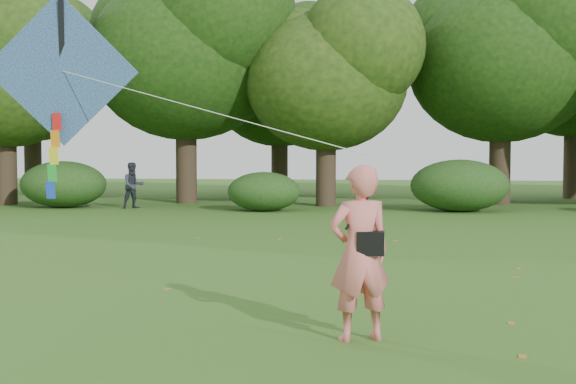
# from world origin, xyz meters

# --- Properties ---
(ground) EXTENTS (100.00, 100.00, 0.00)m
(ground) POSITION_xyz_m (0.00, 0.00, 0.00)
(ground) COLOR #265114
(ground) RESTS_ON ground
(man_kite_flyer) EXTENTS (0.84, 0.71, 1.94)m
(man_kite_flyer) POSITION_xyz_m (0.15, -0.65, 0.97)
(man_kite_flyer) COLOR #E16F6A
(man_kite_flyer) RESTS_ON ground
(bystander_left) EXTENTS (1.08, 1.05, 1.75)m
(bystander_left) POSITION_xyz_m (-9.14, 17.69, 0.88)
(bystander_left) COLOR #292E37
(bystander_left) RESTS_ON ground
(crossbody_bag) EXTENTS (0.43, 0.20, 0.74)m
(crossbody_bag) POSITION_xyz_m (0.27, -0.68, 1.10)
(crossbody_bag) COLOR black
(crossbody_bag) RESTS_ON ground
(flying_kite) EXTENTS (5.94, 2.76, 3.06)m
(flying_kite) POSITION_xyz_m (-4.41, 1.76, 3.26)
(flying_kite) COLOR #273DAD
(flying_kite) RESTS_ON ground
(tree_line) EXTENTS (54.70, 15.30, 9.48)m
(tree_line) POSITION_xyz_m (1.67, 22.88, 5.60)
(tree_line) COLOR #3A2D1E
(tree_line) RESTS_ON ground
(shrub_band) EXTENTS (39.15, 3.22, 1.88)m
(shrub_band) POSITION_xyz_m (-0.72, 17.60, 0.86)
(shrub_band) COLOR #264919
(shrub_band) RESTS_ON ground
(fallen_leaves) EXTENTS (9.48, 9.88, 0.01)m
(fallen_leaves) POSITION_xyz_m (0.56, 3.80, 0.01)
(fallen_leaves) COLOR olive
(fallen_leaves) RESTS_ON ground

